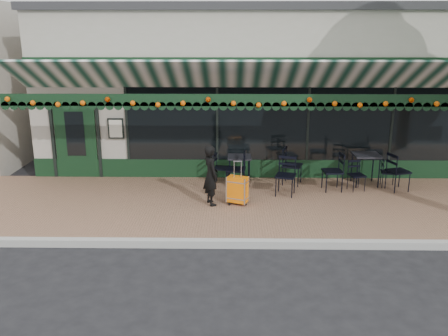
{
  "coord_description": "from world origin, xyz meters",
  "views": [
    {
      "loc": [
        -0.62,
        -8.39,
        3.99
      ],
      "look_at": [
        -0.78,
        1.6,
        1.1
      ],
      "focal_mm": 38.0,
      "sensor_mm": 36.0,
      "label": 1
    }
  ],
  "objects_px": {
    "cafe_table_a": "(366,157)",
    "chair_a_front": "(357,176)",
    "chair_a_extra": "(398,172)",
    "chair_a_left": "(333,172)",
    "chair_solo": "(221,168)",
    "chair_b_left": "(236,170)",
    "cafe_table_b": "(239,159)",
    "chair_b_right": "(292,166)",
    "chair_b_front": "(286,176)",
    "woman": "(211,175)",
    "chair_a_right": "(389,173)",
    "suitcase": "(238,190)"
  },
  "relations": [
    {
      "from": "chair_b_left",
      "to": "chair_b_right",
      "type": "height_order",
      "value": "chair_b_right"
    },
    {
      "from": "chair_a_left",
      "to": "chair_b_left",
      "type": "xyz_separation_m",
      "value": [
        -2.41,
        0.1,
        0.01
      ]
    },
    {
      "from": "suitcase",
      "to": "cafe_table_a",
      "type": "xyz_separation_m",
      "value": [
        3.32,
        1.52,
        0.39
      ]
    },
    {
      "from": "chair_solo",
      "to": "chair_b_left",
      "type": "bearing_deg",
      "value": -127.75
    },
    {
      "from": "woman",
      "to": "chair_a_right",
      "type": "distance_m",
      "value": 4.68
    },
    {
      "from": "chair_a_left",
      "to": "chair_a_extra",
      "type": "relative_size",
      "value": 0.99
    },
    {
      "from": "chair_b_left",
      "to": "chair_b_right",
      "type": "xyz_separation_m",
      "value": [
        1.46,
        0.38,
        0.0
      ]
    },
    {
      "from": "woman",
      "to": "chair_b_front",
      "type": "distance_m",
      "value": 1.91
    },
    {
      "from": "cafe_table_b",
      "to": "chair_b_left",
      "type": "height_order",
      "value": "chair_b_left"
    },
    {
      "from": "chair_a_right",
      "to": "chair_b_left",
      "type": "distance_m",
      "value": 3.9
    },
    {
      "from": "chair_a_right",
      "to": "chair_b_front",
      "type": "relative_size",
      "value": 0.79
    },
    {
      "from": "chair_a_left",
      "to": "chair_a_right",
      "type": "distance_m",
      "value": 1.52
    },
    {
      "from": "chair_b_left",
      "to": "cafe_table_b",
      "type": "bearing_deg",
      "value": 170.98
    },
    {
      "from": "woman",
      "to": "chair_a_extra",
      "type": "height_order",
      "value": "woman"
    },
    {
      "from": "suitcase",
      "to": "cafe_table_b",
      "type": "height_order",
      "value": "suitcase"
    },
    {
      "from": "chair_a_extra",
      "to": "chair_a_left",
      "type": "bearing_deg",
      "value": 74.35
    },
    {
      "from": "chair_b_left",
      "to": "chair_b_front",
      "type": "height_order",
      "value": "chair_b_left"
    },
    {
      "from": "chair_a_right",
      "to": "chair_a_front",
      "type": "xyz_separation_m",
      "value": [
        -0.88,
        -0.28,
        0.0
      ]
    },
    {
      "from": "chair_b_front",
      "to": "chair_solo",
      "type": "distance_m",
      "value": 1.82
    },
    {
      "from": "chair_b_front",
      "to": "chair_b_left",
      "type": "bearing_deg",
      "value": 174.11
    },
    {
      "from": "chair_b_left",
      "to": "chair_solo",
      "type": "bearing_deg",
      "value": -134.95
    },
    {
      "from": "chair_a_extra",
      "to": "chair_b_right",
      "type": "height_order",
      "value": "chair_b_right"
    },
    {
      "from": "woman",
      "to": "chair_a_front",
      "type": "height_order",
      "value": "woman"
    },
    {
      "from": "woman",
      "to": "suitcase",
      "type": "bearing_deg",
      "value": -112.12
    },
    {
      "from": "cafe_table_a",
      "to": "chair_a_left",
      "type": "distance_m",
      "value": 1.08
    },
    {
      "from": "cafe_table_b",
      "to": "chair_b_front",
      "type": "relative_size",
      "value": 0.78
    },
    {
      "from": "chair_a_right",
      "to": "chair_a_extra",
      "type": "relative_size",
      "value": 0.78
    },
    {
      "from": "chair_b_front",
      "to": "chair_solo",
      "type": "relative_size",
      "value": 1.19
    },
    {
      "from": "cafe_table_b",
      "to": "chair_a_extra",
      "type": "distance_m",
      "value": 3.97
    },
    {
      "from": "chair_a_left",
      "to": "chair_b_left",
      "type": "bearing_deg",
      "value": -96.96
    },
    {
      "from": "suitcase",
      "to": "cafe_table_b",
      "type": "distance_m",
      "value": 1.57
    },
    {
      "from": "chair_a_front",
      "to": "chair_solo",
      "type": "distance_m",
      "value": 3.43
    },
    {
      "from": "chair_b_right",
      "to": "chair_solo",
      "type": "height_order",
      "value": "chair_b_right"
    },
    {
      "from": "suitcase",
      "to": "chair_a_extra",
      "type": "xyz_separation_m",
      "value": [
        4.01,
        1.06,
        0.14
      ]
    },
    {
      "from": "chair_a_front",
      "to": "cafe_table_a",
      "type": "bearing_deg",
      "value": 39.48
    },
    {
      "from": "chair_a_left",
      "to": "chair_b_front",
      "type": "bearing_deg",
      "value": -77.32
    },
    {
      "from": "cafe_table_a",
      "to": "chair_b_front",
      "type": "distance_m",
      "value": 2.33
    },
    {
      "from": "chair_b_right",
      "to": "suitcase",
      "type": "bearing_deg",
      "value": 155.01
    },
    {
      "from": "chair_a_left",
      "to": "chair_solo",
      "type": "distance_m",
      "value": 2.83
    },
    {
      "from": "chair_a_front",
      "to": "woman",
      "type": "bearing_deg",
      "value": -178.27
    },
    {
      "from": "suitcase",
      "to": "chair_a_extra",
      "type": "relative_size",
      "value": 1.06
    },
    {
      "from": "cafe_table_b",
      "to": "chair_a_right",
      "type": "relative_size",
      "value": 0.98
    },
    {
      "from": "woman",
      "to": "chair_b_left",
      "type": "distance_m",
      "value": 1.3
    },
    {
      "from": "chair_b_right",
      "to": "chair_b_front",
      "type": "distance_m",
      "value": 0.9
    },
    {
      "from": "woman",
      "to": "chair_b_right",
      "type": "bearing_deg",
      "value": -75.97
    },
    {
      "from": "chair_a_front",
      "to": "chair_b_front",
      "type": "xyz_separation_m",
      "value": [
        -1.82,
        -0.39,
        0.1
      ]
    },
    {
      "from": "chair_a_right",
      "to": "chair_a_extra",
      "type": "xyz_separation_m",
      "value": [
        0.14,
        -0.28,
        0.11
      ]
    },
    {
      "from": "chair_a_front",
      "to": "chair_a_extra",
      "type": "xyz_separation_m",
      "value": [
        1.02,
        0.0,
        0.11
      ]
    },
    {
      "from": "cafe_table_b",
      "to": "chair_a_left",
      "type": "xyz_separation_m",
      "value": [
        2.31,
        -0.49,
        -0.18
      ]
    },
    {
      "from": "cafe_table_a",
      "to": "chair_a_front",
      "type": "relative_size",
      "value": 1.08
    }
  ]
}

